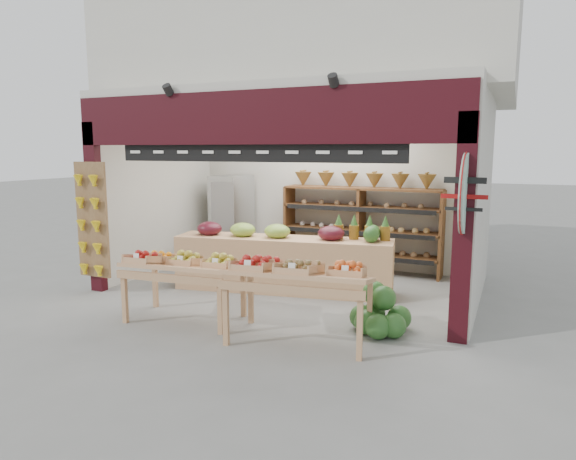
# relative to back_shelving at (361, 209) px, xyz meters

# --- Properties ---
(ground) EXTENTS (60.00, 60.00, 0.00)m
(ground) POSITION_rel_back_shelving_xyz_m (-0.71, -1.93, -1.16)
(ground) COLOR slate
(ground) RESTS_ON ground
(shop_structure) EXTENTS (6.36, 5.12, 5.40)m
(shop_structure) POSITION_rel_back_shelving_xyz_m (-0.71, -0.32, 2.76)
(shop_structure) COLOR beige
(shop_structure) RESTS_ON ground
(banana_board) EXTENTS (0.60, 0.15, 1.80)m
(banana_board) POSITION_rel_back_shelving_xyz_m (-3.44, -3.10, -0.05)
(banana_board) COLOR olive
(banana_board) RESTS_ON ground
(gift_sign) EXTENTS (0.04, 0.93, 0.92)m
(gift_sign) POSITION_rel_back_shelving_xyz_m (2.04, -3.08, 0.59)
(gift_sign) COLOR #A5D0BB
(gift_sign) RESTS_ON ground
(back_shelving) EXTENTS (2.93, 0.48, 1.82)m
(back_shelving) POSITION_rel_back_shelving_xyz_m (0.00, 0.00, 0.00)
(back_shelving) COLOR brown
(back_shelving) RESTS_ON ground
(refrigerator) EXTENTS (0.77, 0.77, 1.72)m
(refrigerator) POSITION_rel_back_shelving_xyz_m (-2.66, -0.13, -0.30)
(refrigerator) COLOR #B1B4B9
(refrigerator) RESTS_ON ground
(cardboard_stack) EXTENTS (0.98, 0.71, 0.65)m
(cardboard_stack) POSITION_rel_back_shelving_xyz_m (-2.59, -1.11, -0.92)
(cardboard_stack) COLOR beige
(cardboard_stack) RESTS_ON ground
(mid_counter) EXTENTS (3.50, 1.26, 1.08)m
(mid_counter) POSITION_rel_back_shelving_xyz_m (-0.76, -1.81, -0.69)
(mid_counter) COLOR tan
(mid_counter) RESTS_ON ground
(display_table_left) EXTENTS (1.56, 0.98, 0.96)m
(display_table_left) POSITION_rel_back_shelving_xyz_m (-1.45, -3.57, -0.44)
(display_table_left) COLOR tan
(display_table_left) RESTS_ON ground
(display_table_right) EXTENTS (1.76, 1.13, 1.05)m
(display_table_right) POSITION_rel_back_shelving_xyz_m (0.25, -3.67, -0.35)
(display_table_right) COLOR tan
(display_table_right) RESTS_ON ground
(watermelon_pile) EXTENTS (0.75, 0.77, 0.58)m
(watermelon_pile) POSITION_rel_back_shelving_xyz_m (1.11, -3.03, -0.94)
(watermelon_pile) COLOR #194717
(watermelon_pile) RESTS_ON ground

